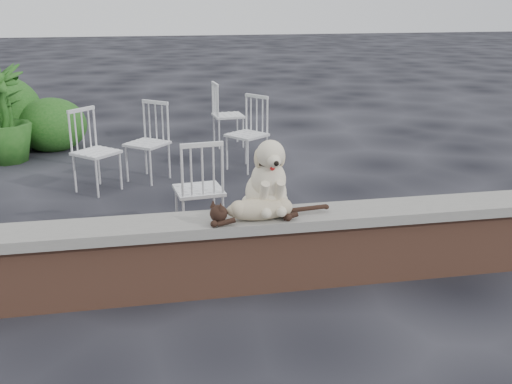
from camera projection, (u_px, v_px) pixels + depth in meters
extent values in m
plane|color=black|center=(173.00, 293.00, 4.57)|extent=(60.00, 60.00, 0.00)
cube|color=brown|center=(172.00, 263.00, 4.49)|extent=(6.00, 0.30, 0.50)
cube|color=slate|center=(170.00, 227.00, 4.40)|extent=(6.20, 0.40, 0.08)
imported|color=#1B4E16|center=(2.00, 114.00, 7.96)|extent=(1.02, 1.02, 1.29)
ellipsoid|color=#1B4E16|center=(52.00, 125.00, 8.71)|extent=(0.99, 0.91, 0.79)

